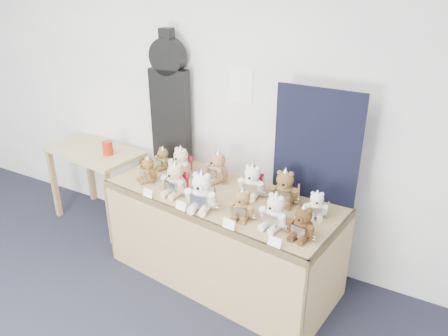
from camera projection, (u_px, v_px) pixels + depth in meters
The scene contains 22 objects.
room_shell at pixel (241, 86), 3.59m from camera, with size 6.00×6.00×6.00m.
display_table at pixel (216, 217), 3.48m from camera, with size 1.99×1.02×0.79m.
side_table at pixel (95, 161), 4.37m from camera, with size 1.02×0.65×0.80m.
guitar_case at pixel (170, 99), 3.85m from camera, with size 0.37×0.13×1.19m.
navy_board at pixel (316, 146), 3.23m from camera, with size 0.66×0.02×0.88m, color black.
red_cup at pixel (108, 148), 4.17m from camera, with size 0.10×0.10×0.13m, color #B1220B.
teddy_front_far_left at pixel (148, 170), 3.65m from camera, with size 0.19×0.20×0.24m.
teddy_front_left at pixel (175, 180), 3.43m from camera, with size 0.25×0.21×0.31m.
teddy_front_centre at pixel (202, 192), 3.21m from camera, with size 0.28×0.24×0.33m.
teddy_front_right at pixel (242, 205), 3.10m from camera, with size 0.21×0.18×0.26m.
teddy_front_far_right at pixel (275, 212), 2.98m from camera, with size 0.24×0.21×0.29m.
teddy_front_end at pixel (303, 224), 2.87m from camera, with size 0.22×0.19×0.27m.
teddy_back_left at pixel (181, 163), 3.74m from camera, with size 0.23×0.20×0.29m.
teddy_back_centre_left at pixel (218, 168), 3.64m from camera, with size 0.23×0.23×0.29m.
teddy_back_centre_right at pixel (252, 182), 3.41m from camera, with size 0.24×0.21×0.29m.
teddy_back_right at pixel (284, 189), 3.29m from camera, with size 0.26×0.22×0.31m.
teddy_back_end at pixel (316, 205), 3.12m from camera, with size 0.19×0.17×0.23m.
teddy_back_far_left at pixel (163, 159), 3.88m from camera, with size 0.18×0.17×0.22m.
entry_card_a at pixel (148, 193), 3.41m from camera, with size 0.09×0.00×0.07m, color white.
entry_card_b at pixel (181, 206), 3.23m from camera, with size 0.09×0.00×0.07m, color white.
entry_card_c at pixel (229, 224), 2.99m from camera, with size 0.10×0.00×0.07m, color white.
entry_card_d at pixel (275, 242), 2.80m from camera, with size 0.09×0.00×0.07m, color white.
Camera 1 is at (2.32, -0.67, 2.44)m, focal length 35.00 mm.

